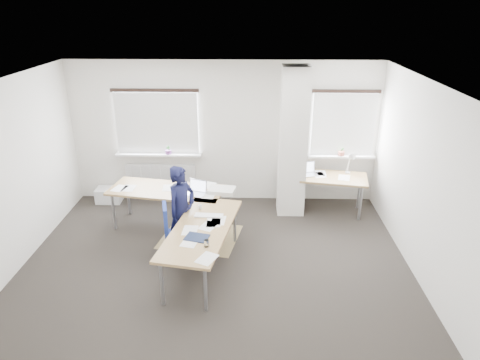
{
  "coord_description": "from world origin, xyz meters",
  "views": [
    {
      "loc": [
        0.53,
        -5.57,
        3.81
      ],
      "look_at": [
        0.36,
        0.9,
        1.08
      ],
      "focal_mm": 32.0,
      "sensor_mm": 36.0,
      "label": 1
    }
  ],
  "objects_px": {
    "task_chair": "(179,245)",
    "desk_side": "(329,178)",
    "person": "(182,210)",
    "desk_main": "(186,209)"
  },
  "relations": [
    {
      "from": "task_chair",
      "to": "person",
      "type": "height_order",
      "value": "person"
    },
    {
      "from": "task_chair",
      "to": "person",
      "type": "relative_size",
      "value": 0.66
    },
    {
      "from": "desk_main",
      "to": "person",
      "type": "bearing_deg",
      "value": -94.42
    },
    {
      "from": "desk_main",
      "to": "person",
      "type": "distance_m",
      "value": 0.16
    },
    {
      "from": "desk_side",
      "to": "person",
      "type": "xyz_separation_m",
      "value": [
        -2.58,
        -1.5,
        0.05
      ]
    },
    {
      "from": "task_chair",
      "to": "desk_side",
      "type": "bearing_deg",
      "value": 21.34
    },
    {
      "from": "person",
      "to": "desk_side",
      "type": "bearing_deg",
      "value": -24.47
    },
    {
      "from": "task_chair",
      "to": "person",
      "type": "bearing_deg",
      "value": 71.45
    },
    {
      "from": "desk_main",
      "to": "desk_side",
      "type": "distance_m",
      "value": 2.88
    },
    {
      "from": "desk_main",
      "to": "desk_side",
      "type": "relative_size",
      "value": 1.98
    }
  ]
}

